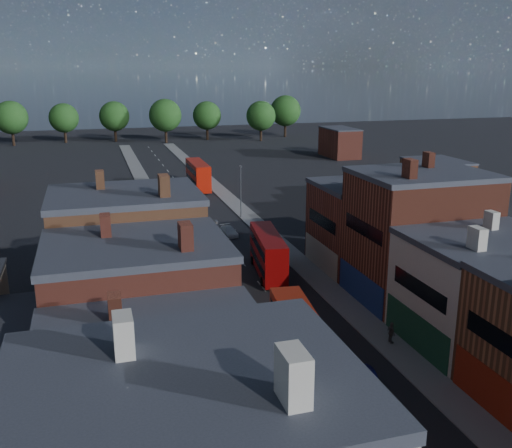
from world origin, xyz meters
TOP-DOWN VIEW (x-y plane):
  - pavement_west at (-6.50, 50.00)m, footprint 3.00×200.00m
  - pavement_east at (6.50, 50.00)m, footprint 3.00×200.00m
  - terrace_west at (-14.00, 0.00)m, footprint 12.00×80.00m
  - lamp_post_2 at (-5.20, 30.00)m, footprint 0.25×0.70m
  - lamp_post_3 at (5.20, 60.00)m, footprint 0.25×0.70m
  - bus_0 at (-2.28, 14.49)m, footprint 3.73×11.20m
  - bus_1 at (1.76, 35.29)m, footprint 3.90×11.12m
  - bus_2 at (2.89, 82.75)m, footprint 3.13×12.02m
  - car_1 at (1.62, 10.95)m, footprint 1.72×3.82m
  - car_2 at (-1.20, 49.71)m, footprint 2.30×4.10m
  - car_3 at (1.20, 51.34)m, footprint 2.01×4.28m
  - ped_1 at (-6.23, 9.79)m, footprint 0.86×0.66m
  - ped_3 at (6.63, 16.44)m, footprint 0.51×1.09m

SIDE VIEW (x-z plane):
  - pavement_west at x=-6.50m, z-range 0.00..0.12m
  - pavement_east at x=6.50m, z-range 0.00..0.12m
  - car_2 at x=-1.20m, z-range 0.00..1.08m
  - car_3 at x=1.20m, z-range 0.00..1.21m
  - car_1 at x=1.62m, z-range 0.00..1.22m
  - ped_1 at x=-6.23m, z-range 0.12..1.69m
  - ped_3 at x=6.63m, z-range 0.12..1.96m
  - bus_1 at x=1.76m, z-range 0.19..4.89m
  - bus_0 at x=-2.28m, z-range 0.19..4.93m
  - bus_2 at x=2.89m, z-range 0.21..5.39m
  - lamp_post_2 at x=-5.20m, z-range 0.64..8.77m
  - lamp_post_3 at x=5.20m, z-range 0.64..8.77m
  - terrace_west at x=-14.00m, z-range 0.00..12.34m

